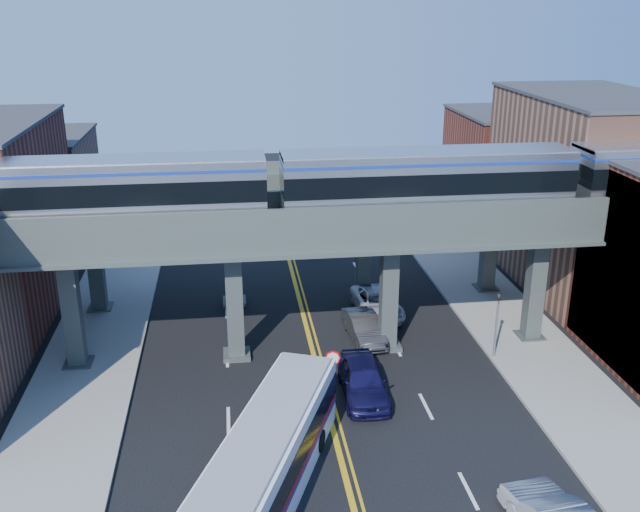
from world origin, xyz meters
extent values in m
plane|color=black|center=(0.00, 0.00, 0.00)|extent=(120.00, 120.00, 0.00)
cube|color=gray|center=(-11.50, 10.00, 0.08)|extent=(5.00, 70.00, 0.16)
cube|color=gray|center=(11.50, 10.00, 0.08)|extent=(5.00, 70.00, 0.16)
cube|color=#885946|center=(-18.50, 29.00, 4.00)|extent=(8.00, 10.00, 8.00)
cube|color=#885946|center=(18.50, 16.00, 6.00)|extent=(8.00, 14.00, 12.00)
cube|color=brown|center=(18.50, 29.00, 4.50)|extent=(8.00, 10.00, 9.00)
cube|color=teal|center=(14.55, 4.00, 4.75)|extent=(0.10, 9.50, 9.50)
cube|color=#3D4644|center=(-12.00, 8.00, 3.00)|extent=(0.85, 0.85, 6.00)
cube|color=#3D4644|center=(-4.00, 8.00, 3.00)|extent=(0.85, 0.85, 6.00)
cube|color=#3D4644|center=(4.00, 8.00, 3.00)|extent=(0.85, 0.85, 6.00)
cube|color=#3D4644|center=(12.00, 8.00, 3.00)|extent=(0.85, 0.85, 6.00)
cube|color=#454F4B|center=(0.00, 8.00, 6.70)|extent=(52.00, 3.60, 1.40)
cube|color=#3D4644|center=(-12.00, 15.00, 3.00)|extent=(0.85, 0.85, 6.00)
cube|color=#3D4644|center=(-4.00, 15.00, 3.00)|extent=(0.85, 0.85, 6.00)
cube|color=#3D4644|center=(4.00, 15.00, 3.00)|extent=(0.85, 0.85, 6.00)
cube|color=#3D4644|center=(12.00, 15.00, 3.00)|extent=(0.85, 0.85, 6.00)
cube|color=#454F4B|center=(0.00, 15.00, 6.70)|extent=(52.00, 3.60, 1.40)
cube|color=black|center=(-14.09, 8.00, 7.52)|extent=(2.08, 2.08, 0.24)
cube|color=black|center=(-4.87, 8.00, 7.52)|extent=(2.08, 2.08, 0.24)
cube|color=#AEAFB8|center=(-9.48, 8.00, 9.15)|extent=(14.40, 2.75, 3.03)
cube|color=black|center=(-9.48, 8.00, 9.30)|extent=(14.42, 2.81, 1.04)
cube|color=black|center=(1.11, 8.00, 7.52)|extent=(2.08, 2.08, 0.24)
cube|color=black|center=(10.33, 8.00, 7.52)|extent=(2.08, 2.08, 0.24)
cube|color=#AEAFB8|center=(5.72, 8.00, 9.15)|extent=(14.40, 2.75, 3.03)
cube|color=black|center=(5.72, 8.00, 9.30)|extent=(14.42, 2.81, 1.04)
cube|color=black|center=(16.31, 8.00, 7.52)|extent=(2.08, 2.08, 0.24)
cylinder|color=slate|center=(0.30, 3.00, 1.15)|extent=(0.09, 0.09, 2.30)
cylinder|color=red|center=(0.30, 3.00, 2.25)|extent=(0.76, 0.04, 0.76)
cylinder|color=slate|center=(9.20, 6.00, 1.60)|extent=(0.12, 0.12, 3.20)
imported|color=black|center=(9.20, 6.00, 3.65)|extent=(0.15, 0.18, 0.90)
cube|color=white|center=(-3.04, -3.26, 1.47)|extent=(6.53, 11.50, 2.95)
cube|color=black|center=(-3.04, -3.26, 1.85)|extent=(6.61, 11.56, 1.00)
cube|color=#B21419|center=(-3.04, -3.26, 1.19)|extent=(6.60, 11.56, 0.17)
cylinder|color=black|center=(-1.85, -0.30, 0.48)|extent=(2.74, 1.84, 0.95)
imported|color=#12103B|center=(1.80, 3.30, 0.86)|extent=(2.17, 5.09, 1.72)
imported|color=#2A2A2C|center=(2.93, 9.08, 0.72)|extent=(1.87, 4.47, 1.44)
imported|color=silver|center=(4.36, 12.36, 0.69)|extent=(2.71, 5.16, 1.38)
imported|color=#A2A1A6|center=(1.88, 25.61, 0.79)|extent=(2.23, 5.47, 1.59)
camera|label=1|loc=(-4.00, -25.48, 17.59)|focal=40.00mm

